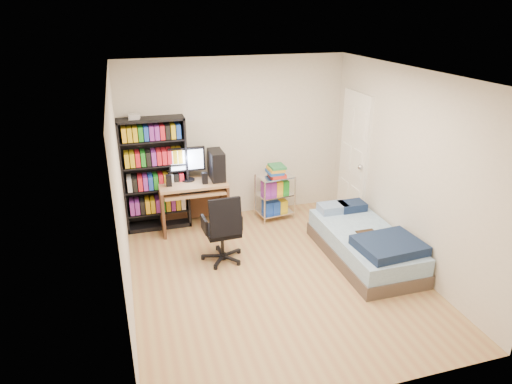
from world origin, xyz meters
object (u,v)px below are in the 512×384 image
object	(u,v)px
computer_desk	(199,185)
office_chair	(223,240)
bed	(365,244)
media_shelf	(155,173)

from	to	relation	value
computer_desk	office_chair	distance (m)	1.20
computer_desk	bed	distance (m)	2.57
bed	media_shelf	bearing A→B (deg)	145.10
computer_desk	office_chair	size ratio (longest dim) A/B	1.31
media_shelf	bed	xyz separation A→B (m)	(2.56, -1.78, -0.65)
media_shelf	bed	bearing A→B (deg)	-34.90
media_shelf	office_chair	bearing A→B (deg)	-60.43
computer_desk	office_chair	world-z (taller)	computer_desk
media_shelf	office_chair	distance (m)	1.58
media_shelf	bed	distance (m)	3.18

